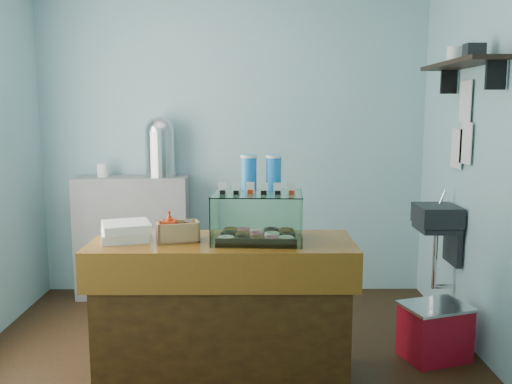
{
  "coord_description": "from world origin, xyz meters",
  "views": [
    {
      "loc": [
        0.19,
        -3.47,
        1.68
      ],
      "look_at": [
        0.21,
        -0.15,
        1.18
      ],
      "focal_mm": 38.0,
      "sensor_mm": 36.0,
      "label": 1
    }
  ],
  "objects_px": {
    "red_cooler": "(435,331)",
    "counter": "(223,310)",
    "coffee_urn": "(160,145)",
    "display_case": "(258,213)"
  },
  "relations": [
    {
      "from": "counter",
      "to": "coffee_urn",
      "type": "bearing_deg",
      "value": 111.86
    },
    {
      "from": "display_case",
      "to": "coffee_urn",
      "type": "height_order",
      "value": "coffee_urn"
    },
    {
      "from": "counter",
      "to": "coffee_urn",
      "type": "distance_m",
      "value": 1.94
    },
    {
      "from": "counter",
      "to": "red_cooler",
      "type": "relative_size",
      "value": 3.12
    },
    {
      "from": "coffee_urn",
      "to": "red_cooler",
      "type": "distance_m",
      "value": 2.71
    },
    {
      "from": "display_case",
      "to": "coffee_urn",
      "type": "xyz_separation_m",
      "value": [
        -0.86,
        1.55,
        0.32
      ]
    },
    {
      "from": "red_cooler",
      "to": "counter",
      "type": "bearing_deg",
      "value": 173.78
    },
    {
      "from": "counter",
      "to": "red_cooler",
      "type": "bearing_deg",
      "value": 11.66
    },
    {
      "from": "counter",
      "to": "red_cooler",
      "type": "xyz_separation_m",
      "value": [
        1.43,
        0.29,
        -0.27
      ]
    },
    {
      "from": "coffee_urn",
      "to": "red_cooler",
      "type": "height_order",
      "value": "coffee_urn"
    }
  ]
}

